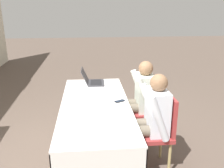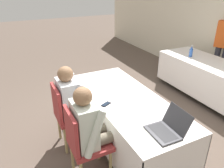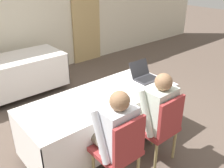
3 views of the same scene
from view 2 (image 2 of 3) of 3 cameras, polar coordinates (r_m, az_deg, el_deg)
ground_plane at (r=3.34m, az=3.37°, el=-14.71°), size 24.00×24.00×0.00m
conference_table_near at (r=3.00m, az=3.64°, el=-6.44°), size 2.09×0.85×0.73m
conference_table_far at (r=4.65m, az=24.12°, el=3.25°), size 2.09×0.85×0.73m
laptop at (r=2.35m, az=14.14°, el=-11.23°), size 0.35×0.36×0.24m
cell_phone at (r=2.76m, az=-1.60°, el=-5.29°), size 0.11×0.15×0.01m
paper_beside_laptop at (r=2.68m, az=10.64°, el=-6.93°), size 0.26×0.33×0.00m
water_bottle at (r=4.76m, az=19.97°, el=7.93°), size 0.07×0.07×0.23m
chair_near_left at (r=3.06m, az=-11.60°, el=-7.39°), size 0.44×0.44×0.93m
chair_near_right at (r=2.55m, az=-7.50°, el=-14.61°), size 0.44×0.44×0.93m
person_checkered_shirt at (r=3.00m, az=-9.95°, el=-4.39°), size 0.50×0.52×1.19m
person_white_shirt at (r=2.47m, az=-5.40°, el=-11.16°), size 0.50×0.52×1.19m
person_red_shirt at (r=5.32m, az=27.10°, el=9.23°), size 0.39×0.31×1.59m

